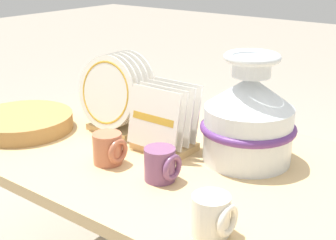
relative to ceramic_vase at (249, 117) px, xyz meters
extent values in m
cube|color=tan|center=(-0.21, -0.11, -0.15)|extent=(1.41, 0.81, 0.03)
cylinder|color=tan|center=(-0.87, 0.25, -0.45)|extent=(0.06, 0.06, 0.56)
cylinder|color=silver|center=(0.00, 0.00, -0.05)|extent=(0.26, 0.26, 0.17)
cone|color=silver|center=(0.00, 0.00, 0.08)|extent=(0.26, 0.26, 0.09)
cylinder|color=silver|center=(0.00, 0.00, 0.15)|extent=(0.11, 0.11, 0.05)
torus|color=silver|center=(0.00, 0.00, 0.17)|extent=(0.16, 0.16, 0.02)
torus|color=#60337A|center=(0.00, 0.00, -0.03)|extent=(0.28, 0.28, 0.02)
cube|color=tan|center=(-0.47, -0.06, -0.13)|extent=(0.18, 0.13, 0.02)
cylinder|color=tan|center=(-0.54, -0.01, -0.08)|extent=(0.01, 0.01, 0.08)
cylinder|color=tan|center=(-0.41, -0.01, -0.08)|extent=(0.01, 0.01, 0.08)
cylinder|color=white|center=(-0.47, -0.11, 0.01)|extent=(0.25, 0.05, 0.24)
torus|color=gold|center=(-0.47, -0.11, 0.01)|extent=(0.21, 0.05, 0.21)
cylinder|color=white|center=(-0.47, -0.08, 0.01)|extent=(0.25, 0.05, 0.24)
cylinder|color=white|center=(-0.47, -0.06, 0.01)|extent=(0.25, 0.05, 0.24)
cylinder|color=white|center=(-0.47, -0.03, 0.01)|extent=(0.25, 0.05, 0.24)
cylinder|color=white|center=(-0.47, 0.00, 0.01)|extent=(0.25, 0.05, 0.24)
cube|color=tan|center=(-0.24, -0.09, -0.13)|extent=(0.18, 0.13, 0.02)
cylinder|color=tan|center=(-0.31, -0.04, -0.08)|extent=(0.01, 0.01, 0.08)
cylinder|color=tan|center=(-0.18, -0.04, -0.08)|extent=(0.01, 0.01, 0.08)
cube|color=white|center=(-0.24, -0.14, -0.02)|extent=(0.18, 0.04, 0.18)
cube|color=white|center=(-0.24, -0.10, -0.02)|extent=(0.18, 0.04, 0.18)
cube|color=white|center=(-0.24, -0.07, -0.02)|extent=(0.18, 0.04, 0.18)
cube|color=white|center=(-0.24, -0.03, -0.02)|extent=(0.18, 0.04, 0.18)
cube|color=gold|center=(-0.24, -0.14, -0.02)|extent=(0.16, 0.01, 0.02)
cylinder|color=#AD7F47|center=(-0.74, -0.25, -0.13)|extent=(0.34, 0.34, 0.01)
cylinder|color=#AD7F47|center=(-0.74, -0.25, -0.12)|extent=(0.34, 0.34, 0.01)
cylinder|color=#AD7F47|center=(-0.74, -0.25, -0.11)|extent=(0.34, 0.34, 0.01)
cylinder|color=#AD7F47|center=(-0.74, -0.25, -0.11)|extent=(0.34, 0.34, 0.01)
cylinder|color=#AD7F47|center=(-0.74, -0.25, -0.10)|extent=(0.34, 0.34, 0.01)
cylinder|color=#AD7F47|center=(-0.74, -0.25, -0.09)|extent=(0.34, 0.34, 0.01)
cylinder|color=#7A4770|center=(-0.12, -0.26, -0.09)|extent=(0.09, 0.09, 0.09)
torus|color=#7A4770|center=(-0.08, -0.26, -0.09)|extent=(0.02, 0.07, 0.07)
cylinder|color=silver|center=(0.12, -0.39, -0.09)|extent=(0.09, 0.09, 0.09)
torus|color=silver|center=(0.17, -0.39, -0.09)|extent=(0.02, 0.07, 0.07)
cylinder|color=#B76647|center=(-0.31, -0.27, -0.09)|extent=(0.09, 0.09, 0.09)
torus|color=#B76647|center=(-0.27, -0.27, -0.09)|extent=(0.02, 0.07, 0.07)
camera|label=1|loc=(0.59, -1.15, 0.45)|focal=50.00mm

